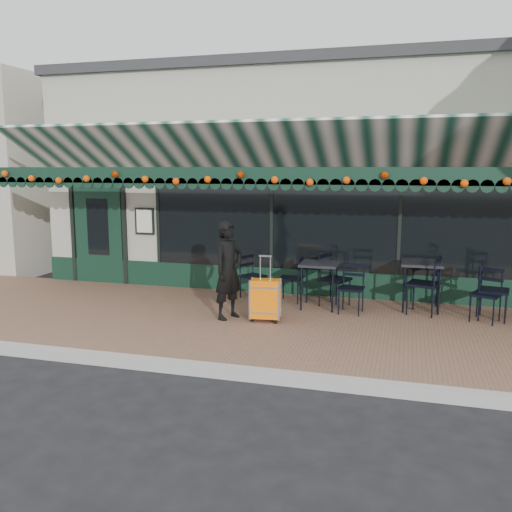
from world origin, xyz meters
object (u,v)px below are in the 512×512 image
(woman, at_px, (228,270))
(suitcase, at_px, (265,300))
(cafe_table_a, at_px, (422,267))
(chair_a_front, at_px, (486,295))
(chair_b_right, at_px, (335,280))
(chair_solo, at_px, (253,277))
(chair_a_right, at_px, (494,291))
(chair_a_left, at_px, (423,285))
(chair_b_left, at_px, (290,279))
(chair_b_front, at_px, (351,289))
(cafe_table_b, at_px, (320,267))

(woman, height_order, suitcase, woman)
(cafe_table_a, distance_m, chair_a_front, 1.15)
(chair_b_right, bearing_deg, chair_solo, 105.20)
(woman, distance_m, chair_a_front, 4.14)
(chair_a_right, bearing_deg, chair_a_left, 97.08)
(chair_a_left, bearing_deg, chair_b_left, -80.78)
(chair_a_left, height_order, chair_b_front, chair_a_left)
(chair_b_left, distance_m, chair_b_right, 0.84)
(woman, xyz_separation_m, chair_a_front, (4.02, 0.90, -0.37))
(suitcase, xyz_separation_m, chair_b_left, (0.12, 1.39, 0.07))
(chair_a_front, bearing_deg, chair_b_front, -154.93)
(chair_solo, bearing_deg, chair_a_left, -66.36)
(cafe_table_b, relative_size, chair_a_front, 0.92)
(chair_a_right, relative_size, chair_b_left, 1.12)
(cafe_table_b, relative_size, chair_a_right, 0.85)
(cafe_table_b, relative_size, chair_solo, 0.98)
(cafe_table_a, relative_size, chair_b_right, 0.88)
(chair_a_left, xyz_separation_m, chair_b_left, (-2.33, 0.24, -0.08))
(chair_b_front, distance_m, chair_solo, 1.99)
(chair_a_left, relative_size, chair_b_front, 1.21)
(chair_b_right, bearing_deg, chair_b_front, -118.72)
(suitcase, distance_m, cafe_table_b, 1.35)
(suitcase, height_order, chair_b_left, suitcase)
(chair_b_left, distance_m, chair_b_front, 1.27)
(cafe_table_b, bearing_deg, cafe_table_a, 10.63)
(suitcase, bearing_deg, chair_b_front, 27.42)
(suitcase, bearing_deg, chair_b_left, 78.23)
(chair_a_right, relative_size, chair_b_right, 1.00)
(suitcase, height_order, chair_a_left, suitcase)
(cafe_table_a, xyz_separation_m, cafe_table_b, (-1.72, -0.32, -0.03))
(suitcase, height_order, chair_solo, suitcase)
(chair_a_left, bearing_deg, cafe_table_b, -73.28)
(cafe_table_b, relative_size, chair_a_left, 0.80)
(chair_a_left, xyz_separation_m, chair_b_right, (-1.50, 0.13, -0.03))
(suitcase, relative_size, chair_b_front, 1.28)
(woman, bearing_deg, chair_b_right, -26.61)
(woman, height_order, chair_a_right, woman)
(cafe_table_a, xyz_separation_m, chair_a_front, (0.98, -0.50, -0.32))
(chair_a_left, distance_m, chair_solo, 3.08)
(woman, distance_m, chair_b_front, 2.11)
(cafe_table_b, distance_m, chair_b_right, 0.39)
(chair_b_front, xyz_separation_m, chair_solo, (-1.90, 0.60, -0.01))
(cafe_table_a, bearing_deg, chair_a_left, -84.07)
(chair_a_right, relative_size, chair_solo, 1.15)
(suitcase, relative_size, chair_a_right, 1.13)
(woman, relative_size, chair_solo, 1.95)
(cafe_table_a, bearing_deg, chair_b_front, -154.24)
(woman, relative_size, chair_b_left, 1.89)
(cafe_table_b, bearing_deg, woman, -140.71)
(chair_b_right, relative_size, chair_solo, 1.16)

